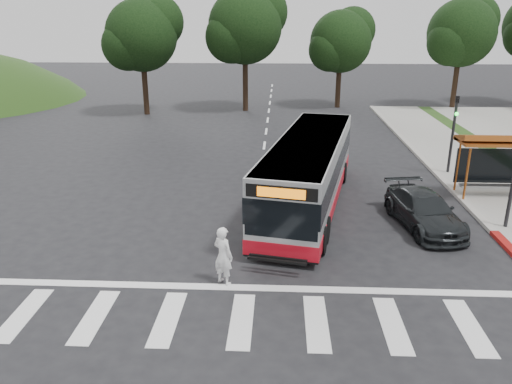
{
  "coord_description": "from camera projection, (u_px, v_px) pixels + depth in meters",
  "views": [
    {
      "loc": [
        0.93,
        -16.4,
        7.74
      ],
      "look_at": [
        0.11,
        0.8,
        1.6
      ],
      "focal_mm": 35.0,
      "sensor_mm": 36.0,
      "label": 1
    }
  ],
  "objects": [
    {
      "name": "ground",
      "position": [
        252.0,
        241.0,
        18.07
      ],
      "size": [
        140.0,
        140.0,
        0.0
      ],
      "primitive_type": "plane",
      "color": "black",
      "rests_on": "ground"
    },
    {
      "name": "sidewalk_east",
      "position": [
        479.0,
        176.0,
        25.08
      ],
      "size": [
        4.0,
        40.0,
        0.12
      ],
      "primitive_type": "cube",
      "color": "gray",
      "rests_on": "ground"
    },
    {
      "name": "curb_east",
      "position": [
        438.0,
        175.0,
        25.17
      ],
      "size": [
        0.3,
        40.0,
        0.15
      ],
      "primitive_type": "cube",
      "color": "#9E9991",
      "rests_on": "ground"
    },
    {
      "name": "crosswalk_ladder",
      "position": [
        242.0,
        320.0,
        13.37
      ],
      "size": [
        18.0,
        2.6,
        0.01
      ],
      "primitive_type": "cube",
      "color": "silver",
      "rests_on": "ground"
    },
    {
      "name": "bus_shelter",
      "position": [
        507.0,
        146.0,
        21.6
      ],
      "size": [
        4.2,
        1.6,
        2.86
      ],
      "color": "#9A4B19",
      "rests_on": "sidewalk_east"
    },
    {
      "name": "traffic_signal_ne_short",
      "position": [
        454.0,
        127.0,
        24.8
      ],
      "size": [
        0.18,
        0.37,
        4.0
      ],
      "color": "black",
      "rests_on": "ground"
    },
    {
      "name": "tree_ne_a",
      "position": [
        462.0,
        32.0,
        41.61
      ],
      "size": [
        6.16,
        5.74,
        9.3
      ],
      "color": "black",
      "rests_on": "parking_lot"
    },
    {
      "name": "tree_north_a",
      "position": [
        246.0,
        25.0,
        40.36
      ],
      "size": [
        6.6,
        6.15,
        10.17
      ],
      "color": "black",
      "rests_on": "ground"
    },
    {
      "name": "tree_north_b",
      "position": [
        341.0,
        41.0,
        42.3
      ],
      "size": [
        5.72,
        5.33,
        8.43
      ],
      "color": "black",
      "rests_on": "ground"
    },
    {
      "name": "tree_north_c",
      "position": [
        142.0,
        34.0,
        39.05
      ],
      "size": [
        6.16,
        5.74,
        9.3
      ],
      "color": "black",
      "rests_on": "ground"
    },
    {
      "name": "transit_bus",
      "position": [
        308.0,
        173.0,
        20.86
      ],
      "size": [
        4.73,
        11.66,
        2.94
      ],
      "primitive_type": null,
      "rotation": [
        0.0,
        0.0,
        -0.2
      ],
      "color": "#A5A8AA",
      "rests_on": "ground"
    },
    {
      "name": "pedestrian",
      "position": [
        223.0,
        256.0,
        14.93
      ],
      "size": [
        0.81,
        0.75,
        1.85
      ],
      "primitive_type": "imported",
      "rotation": [
        0.0,
        0.0,
        2.53
      ],
      "color": "white",
      "rests_on": "ground"
    },
    {
      "name": "dark_sedan",
      "position": [
        424.0,
        210.0,
        19.08
      ],
      "size": [
        2.62,
        4.85,
        1.33
      ],
      "primitive_type": "imported",
      "rotation": [
        0.0,
        0.0,
        0.17
      ],
      "color": "black",
      "rests_on": "ground"
    }
  ]
}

